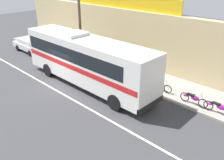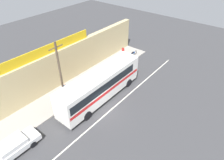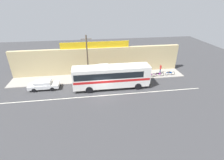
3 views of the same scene
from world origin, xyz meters
TOP-DOWN VIEW (x-y plane):
  - ground_plane at (0.00, 0.00)m, footprint 70.00×70.00m
  - sidewalk_slab at (0.00, 5.20)m, footprint 30.00×3.60m
  - storefront_facade at (0.00, 7.35)m, footprint 30.00×0.70m
  - storefront_billboard at (-0.48, 7.35)m, footprint 11.92×0.12m
  - road_center_stripe at (0.00, -0.80)m, footprint 30.00×0.14m
  - intercity_bus at (1.45, 1.41)m, footprint 11.66×2.59m
  - parked_car at (-8.84, 2.48)m, footprint 4.52×1.83m
  - utility_pole at (-1.92, 3.76)m, footprint 1.60×0.22m
  - motorcycle_red at (10.36, 3.99)m, footprint 1.97×0.56m
  - motorcycle_purple at (8.76, 3.96)m, footprint 1.85×0.56m
  - motorcycle_blue at (12.56, 4.22)m, footprint 1.83×0.56m
  - motorcycle_orange at (6.14, 4.15)m, footprint 1.88×0.56m
  - pedestrian_far_left at (-0.87, 4.88)m, footprint 0.30×0.48m
  - pedestrian_far_right at (11.19, 5.30)m, footprint 0.30×0.48m

SIDE VIEW (x-z plane):
  - ground_plane at x=0.00m, z-range 0.00..0.00m
  - road_center_stripe at x=0.00m, z-range 0.00..0.01m
  - sidewalk_slab at x=0.00m, z-range 0.00..0.14m
  - motorcycle_red at x=10.36m, z-range 0.09..1.04m
  - motorcycle_purple at x=8.76m, z-range 0.09..1.04m
  - motorcycle_blue at x=12.56m, z-range 0.09..1.04m
  - motorcycle_orange at x=6.14m, z-range 0.09..1.04m
  - parked_car at x=-8.84m, z-range 0.05..1.42m
  - pedestrian_far_right at x=11.19m, z-range 0.28..2.01m
  - pedestrian_far_left at x=-0.87m, z-range 0.29..2.03m
  - intercity_bus at x=1.45m, z-range 0.17..3.96m
  - storefront_facade at x=0.00m, z-range 0.00..4.80m
  - utility_pole at x=-1.92m, z-range 0.27..7.96m
  - storefront_billboard at x=-0.48m, z-range 4.80..5.90m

